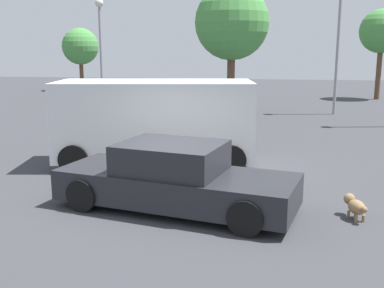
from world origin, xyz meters
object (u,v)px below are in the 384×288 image
object	(u,v)px
pedestrian	(109,107)
light_post_far	(340,18)
van_white	(155,120)
light_post_near	(100,33)
dog	(355,205)
sedan_foreground	(175,179)

from	to	relation	value
pedestrian	light_post_far	world-z (taller)	light_post_far
van_white	pedestrian	xyz separation A→B (m)	(-2.98, 4.90, -0.29)
light_post_far	pedestrian	bearing A→B (deg)	-146.55
light_post_far	light_post_near	bearing A→B (deg)	176.70
pedestrian	light_post_far	distance (m)	11.61
dog	light_post_far	distance (m)	15.13
sedan_foreground	van_white	world-z (taller)	van_white
dog	light_post_near	distance (m)	18.64
sedan_foreground	van_white	xyz separation A→B (m)	(-1.21, 3.40, 0.62)
pedestrian	light_post_far	bearing A→B (deg)	7.83
light_post_near	light_post_far	size ratio (longest dim) A/B	0.84
van_white	light_post_near	xyz separation A→B (m)	(-5.66, 11.68, 2.67)
light_post_far	van_white	bearing A→B (deg)	-119.59
dog	pedestrian	distance (m)	11.31
dog	light_post_far	bearing A→B (deg)	-26.32
dog	light_post_near	world-z (taller)	light_post_near
light_post_near	light_post_far	world-z (taller)	light_post_far
sedan_foreground	dog	bearing A→B (deg)	12.46
pedestrian	dog	bearing A→B (deg)	-73.25
sedan_foreground	pedestrian	size ratio (longest dim) A/B	3.11
light_post_near	dog	bearing A→B (deg)	-55.76
van_white	pedestrian	distance (m)	5.74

